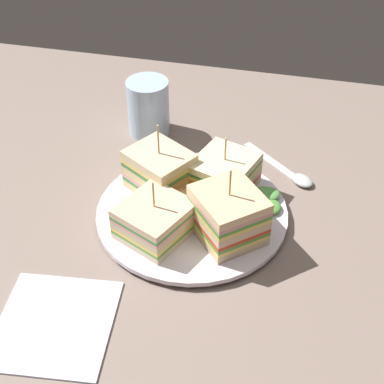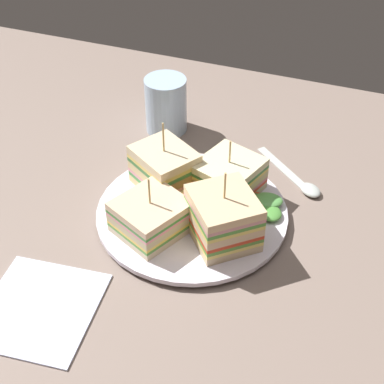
{
  "view_description": "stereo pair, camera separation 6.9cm",
  "coord_description": "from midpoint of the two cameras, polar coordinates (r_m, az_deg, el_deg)",
  "views": [
    {
      "loc": [
        12.17,
        -51.07,
        48.43
      ],
      "look_at": [
        0.0,
        0.0,
        4.2
      ],
      "focal_mm": 51.55,
      "sensor_mm": 36.0,
      "label": 1
    },
    {
      "loc": [
        18.72,
        -49.05,
        48.43
      ],
      "look_at": [
        0.0,
        0.0,
        4.2
      ],
      "focal_mm": 51.55,
      "sensor_mm": 36.0,
      "label": 2
    }
  ],
  "objects": [
    {
      "name": "napkin",
      "position": [
        0.62,
        -12.46,
        -11.75
      ],
      "size": [
        13.53,
        14.03,
        0.5
      ],
      "primitive_type": "cube",
      "rotation": [
        0.0,
        0.0,
        0.12
      ],
      "color": "#D4DDFE",
      "rests_on": "ground_plane"
    },
    {
      "name": "plate",
      "position": [
        0.71,
        2.77,
        -2.27
      ],
      "size": [
        24.53,
        24.53,
        1.2
      ],
      "color": "white",
      "rests_on": "ground_plane"
    },
    {
      "name": "sandwich_wedge_3",
      "position": [
        0.66,
        -1.29,
        -2.67
      ],
      "size": [
        9.99,
        10.22,
        8.01
      ],
      "rotation": [
        0.0,
        0.0,
        13.71
      ],
      "color": "beige",
      "rests_on": "plate"
    },
    {
      "name": "chip_pile",
      "position": [
        0.71,
        2.72,
        -0.51
      ],
      "size": [
        9.0,
        8.77,
        2.17
      ],
      "color": "#DFC96D",
      "rests_on": "plate"
    },
    {
      "name": "spoon",
      "position": [
        0.78,
        13.75,
        0.83
      ],
      "size": [
        11.43,
        10.05,
        1.0
      ],
      "rotation": [
        0.0,
        0.0,
        5.58
      ],
      "color": "silver",
      "rests_on": "ground_plane"
    },
    {
      "name": "drinking_glass",
      "position": [
        0.85,
        -0.39,
        8.55
      ],
      "size": [
        6.39,
        6.39,
        8.67
      ],
      "color": "#ABC7E6",
      "rests_on": "ground_plane"
    },
    {
      "name": "ground_plane",
      "position": [
        0.72,
        2.73,
        -3.22
      ],
      "size": [
        125.77,
        82.28,
        1.8
      ],
      "primitive_type": "cube",
      "color": "gray"
    },
    {
      "name": "salad_garnish",
      "position": [
        0.71,
        10.05,
        -1.52
      ],
      "size": [
        6.42,
        6.51,
        1.38
      ],
      "color": "#53A141",
      "rests_on": "plate"
    },
    {
      "name": "sandwich_wedge_2",
      "position": [
        0.72,
        -0.12,
        2.31
      ],
      "size": [
        10.07,
        9.6,
        9.93
      ],
      "rotation": [
        0.0,
        0.0,
        12.02
      ],
      "color": "#DDC587",
      "rests_on": "plate"
    },
    {
      "name": "sandwich_wedge_0",
      "position": [
        0.65,
        6.26,
        -2.81
      ],
      "size": [
        10.48,
        10.56,
        9.87
      ],
      "rotation": [
        0.0,
        0.0,
        8.57
      ],
      "color": "#D3B589",
      "rests_on": "plate"
    },
    {
      "name": "sandwich_wedge_1",
      "position": [
        0.72,
        6.49,
        1.45
      ],
      "size": [
        9.33,
        9.75,
        8.03
      ],
      "rotation": [
        0.0,
        0.0,
        10.67
      ],
      "color": "beige",
      "rests_on": "plate"
    }
  ]
}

